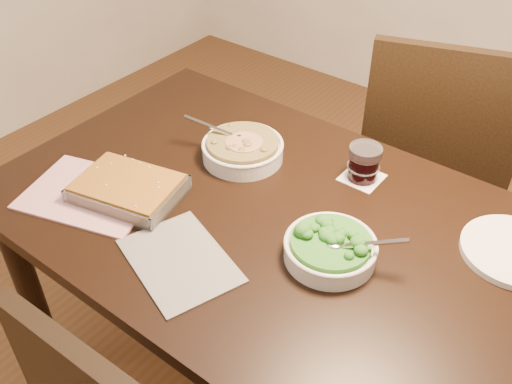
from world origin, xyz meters
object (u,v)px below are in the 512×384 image
Objects in this scene: wine_tumbler at (364,162)px; stew_bowl at (243,149)px; chair_far at (433,155)px; baking_dish at (128,189)px; table at (268,240)px; broccoli_bowl at (330,248)px.

stew_bowl is at bearing -158.52° from wine_tumbler.
chair_far is at bearing 87.51° from wine_tumbler.
table is at bearing 14.36° from baking_dish.
table is 0.24m from broccoli_bowl.
broccoli_bowl is 2.38× the size of wine_tumbler.
wine_tumbler is at bearing 21.48° from stew_bowl.
chair_far reaches higher than wine_tumbler.
table is 14.61× the size of wine_tumbler.
table is at bearing 60.85° from chair_far.
chair_far is (-0.07, 0.80, -0.22)m from broccoli_bowl.
table is 0.27m from stew_bowl.
stew_bowl is at bearing 155.25° from broccoli_bowl.
broccoli_bowl is (0.40, -0.18, -0.00)m from stew_bowl.
wine_tumbler is 0.10× the size of chair_far.
chair_far reaches higher than baking_dish.
baking_dish is at bearing -166.47° from broccoli_bowl.
table is 4.68× the size of baking_dish.
broccoli_bowl is 0.32m from wine_tumbler.
wine_tumbler is (0.44, 0.43, 0.03)m from baking_dish.
broccoli_bowl is 0.76× the size of baking_dish.
wine_tumbler reaches higher than table.
stew_bowl is (-0.20, 0.14, 0.13)m from table.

